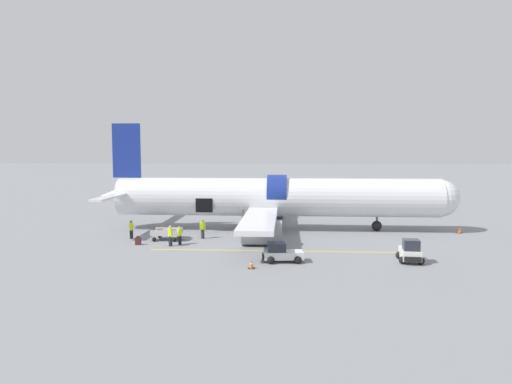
{
  "coord_description": "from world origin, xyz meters",
  "views": [
    {
      "loc": [
        2.93,
        -42.2,
        8.14
      ],
      "look_at": [
        -0.04,
        2.34,
        4.11
      ],
      "focal_mm": 32.0,
      "sensor_mm": 36.0,
      "label": 1
    }
  ],
  "objects": [
    {
      "name": "safety_cone_engine_left",
      "position": [
        0.53,
        -11.23,
        0.29
      ],
      "size": [
        0.46,
        0.46,
        0.62
      ],
      "color": "black",
      "rests_on": "ground_plane"
    },
    {
      "name": "suitcase_on_tarmac_upright",
      "position": [
        -9.9,
        -3.92,
        0.32
      ],
      "size": [
        0.48,
        0.29,
        0.76
      ],
      "color": "#4C1E1E",
      "rests_on": "ground_plane"
    },
    {
      "name": "baggage_cart_loading",
      "position": [
        -7.91,
        -1.55,
        0.51
      ],
      "size": [
        3.53,
        2.17,
        1.03
      ],
      "color": "#B7BABF",
      "rests_on": "ground_plane"
    },
    {
      "name": "baggage_tug_mid",
      "position": [
        12.04,
        -8.63,
        0.72
      ],
      "size": [
        1.95,
        2.59,
        1.74
      ],
      "color": "silver",
      "rests_on": "ground_plane"
    },
    {
      "name": "safety_cone_nose",
      "position": [
        20.15,
        3.84,
        0.37
      ],
      "size": [
        0.54,
        0.54,
        0.78
      ],
      "color": "black",
      "rests_on": "ground_plane"
    },
    {
      "name": "ground_crew_loader_b",
      "position": [
        -6.96,
        -4.24,
        0.94
      ],
      "size": [
        0.56,
        0.58,
        1.78
      ],
      "color": "#1E2338",
      "rests_on": "ground_plane"
    },
    {
      "name": "apron_marking_line",
      "position": [
        2.61,
        -5.57,
        0.0
      ],
      "size": [
        21.77,
        0.34,
        0.01
      ],
      "color": "yellow",
      "rests_on": "ground_plane"
    },
    {
      "name": "ground_crew_loader_a",
      "position": [
        -6.31,
        -3.54,
        0.84
      ],
      "size": [
        0.44,
        0.56,
        1.6
      ],
      "color": "black",
      "rests_on": "ground_plane"
    },
    {
      "name": "ground_crew_supervisor",
      "position": [
        -11.43,
        -1.23,
        0.9
      ],
      "size": [
        0.5,
        0.59,
        1.72
      ],
      "color": "black",
      "rests_on": "ground_plane"
    },
    {
      "name": "ground_crew_driver",
      "position": [
        -4.82,
        -0.68,
        0.94
      ],
      "size": [
        0.57,
        0.57,
        1.79
      ],
      "color": "#2D2D33",
      "rests_on": "ground_plane"
    },
    {
      "name": "baggage_tug_lead",
      "position": [
        2.61,
        -9.16,
        0.62
      ],
      "size": [
        3.11,
        2.02,
        1.43
      ],
      "color": "silver",
      "rests_on": "ground_plane"
    },
    {
      "name": "airplane",
      "position": [
        1.52,
        4.57,
        3.28
      ],
      "size": [
        37.04,
        30.45,
        10.99
      ],
      "color": "silver",
      "rests_on": "ground_plane"
    },
    {
      "name": "ground_plane",
      "position": [
        0.0,
        0.0,
        0.0
      ],
      "size": [
        500.0,
        500.0,
        0.0
      ],
      "primitive_type": "plane",
      "color": "gray"
    }
  ]
}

